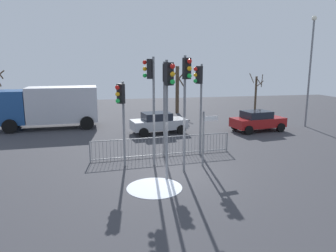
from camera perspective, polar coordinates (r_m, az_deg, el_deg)
The scene contains 16 objects.
ground_plane at distance 14.53m, azimuth 0.97°, elevation -8.31°, with size 60.00×60.00×0.00m, color #38383D.
traffic_light_foreground_right at distance 14.73m, azimuth -8.37°, elevation 3.72°, with size 0.45×0.48×4.04m.
traffic_light_mid_right at distance 12.75m, azimuth 0.11°, elevation 5.76°, with size 0.38×0.54×4.99m.
traffic_light_mid_left at distance 14.83m, azimuth -3.11°, elevation 6.95°, with size 0.53×0.39×5.15m.
traffic_light_rear_right at distance 16.63m, azimuth 5.62°, elevation 6.56°, with size 0.54×0.39×4.81m.
traffic_light_foreground_left at distance 13.82m, azimuth 3.28°, elevation 6.73°, with size 0.36×0.56×5.19m.
traffic_light_rear_left at distance 16.15m, azimuth -0.35°, elevation 6.78°, with size 0.43×0.51×4.93m.
direction_sign_post at distance 15.15m, azimuth 6.56°, elevation -1.68°, with size 0.78×0.16×2.64m.
pedestrian_guard_railing at distance 16.74m, azimuth -0.98°, elevation -3.67°, with size 7.50×0.60×1.07m.
car_silver_near at distance 22.22m, azimuth -1.77°, elevation 0.65°, with size 4.01×2.39×1.47m.
car_red_mid at distance 23.83m, azimuth 15.77°, elevation 0.95°, with size 4.01×2.39×1.47m.
delivery_truck at distance 25.34m, azimuth -20.44°, elevation 3.49°, with size 7.14×2.96×3.10m.
street_lamp at distance 26.49m, azimuth 24.22°, elevation 10.43°, with size 0.36×0.36×8.24m.
bare_tree_centre at distance 31.11m, azimuth 1.69°, elevation 6.72°, with size 1.26×1.33×4.54m.
bare_tree_right at distance 33.53m, azimuth 15.53°, elevation 5.93°, with size 1.34×1.43×3.83m.
snow_patch_kerb at distance 12.85m, azimuth -2.45°, elevation -11.00°, with size 2.22×2.22×0.01m, color white.
Camera 1 is at (-3.05, -13.34, 4.89)m, focal length 33.95 mm.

